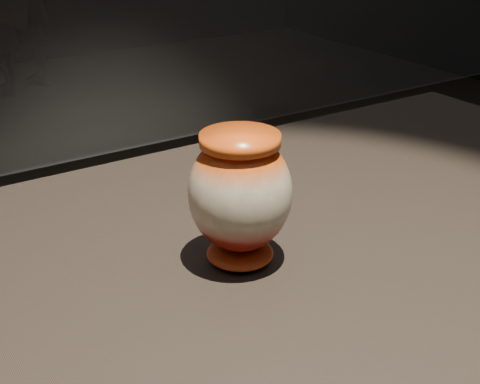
% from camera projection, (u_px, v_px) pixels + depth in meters
% --- Properties ---
extents(main_vase, '(0.18, 0.18, 0.18)m').
position_uv_depth(main_vase, '(240.00, 194.00, 0.85)').
color(main_vase, maroon).
rests_on(main_vase, display_plinth).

